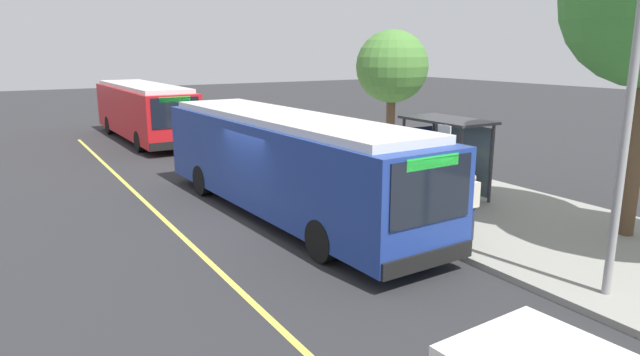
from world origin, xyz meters
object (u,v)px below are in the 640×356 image
object	(u,v)px
transit_bus_main	(285,161)
waiting_bench	(445,181)
transit_bus_second	(144,110)
route_sign_post	(443,164)
pedestrian_commuter	(470,202)

from	to	relation	value
transit_bus_main	waiting_bench	xyz separation A→B (m)	(1.20, 5.10, -0.98)
transit_bus_second	waiting_bench	bearing A→B (deg)	16.93
transit_bus_second	waiting_bench	world-z (taller)	transit_bus_second
waiting_bench	route_sign_post	distance (m)	4.00
transit_bus_main	transit_bus_second	world-z (taller)	same
pedestrian_commuter	transit_bus_main	bearing A→B (deg)	-150.28
transit_bus_second	pedestrian_commuter	world-z (taller)	transit_bus_second
transit_bus_second	waiting_bench	distance (m)	18.01
route_sign_post	transit_bus_main	bearing A→B (deg)	-148.01
transit_bus_second	pedestrian_commuter	xyz separation A→B (m)	(20.63, 2.79, -0.50)
pedestrian_commuter	waiting_bench	bearing A→B (deg)	144.41
route_sign_post	transit_bus_second	bearing A→B (deg)	-172.66
transit_bus_main	transit_bus_second	bearing A→B (deg)	-179.49
route_sign_post	waiting_bench	bearing A→B (deg)	134.84
transit_bus_main	route_sign_post	distance (m)	4.57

